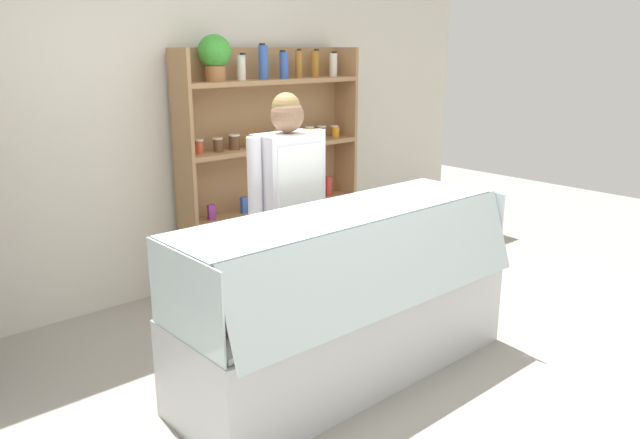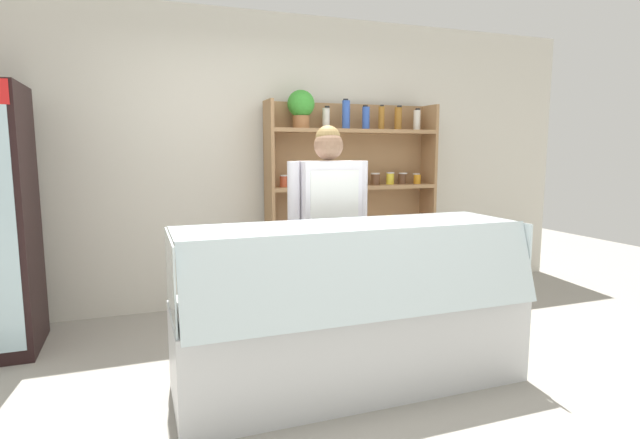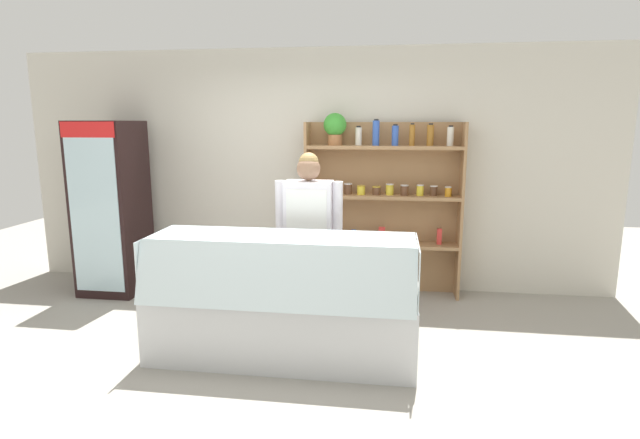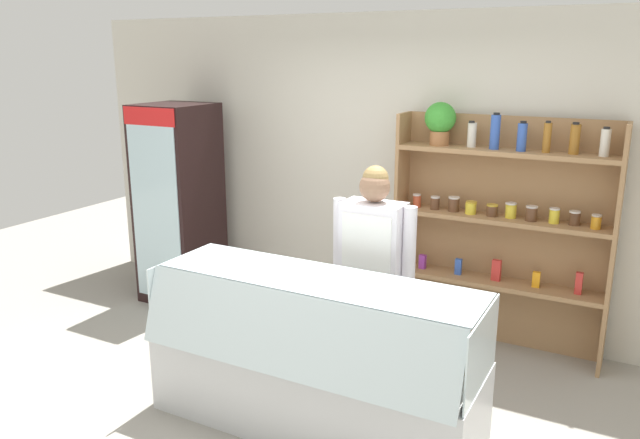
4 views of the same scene
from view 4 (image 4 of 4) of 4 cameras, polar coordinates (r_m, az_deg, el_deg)
name	(u,v)px [view 4 (image 4 of 4)]	position (r m, az deg, el deg)	size (l,w,h in m)	color
ground_plane	(299,424)	(4.32, -1.89, -18.15)	(12.00, 12.00, 0.00)	gray
back_wall	(412,173)	(5.51, 8.38, 4.25)	(6.80, 0.10, 2.70)	beige
drinks_fridge	(179,204)	(6.18, -12.78, 1.41)	(0.63, 0.67, 1.91)	black
shelving_unit	(496,215)	(5.15, 15.80, 0.39)	(1.69, 0.29, 1.99)	#9E754C
deli_display_case	(313,382)	(4.15, -0.61, -14.60)	(2.13, 0.77, 1.01)	silver
shop_clerk	(373,260)	(4.39, 4.85, -3.67)	(0.62, 0.25, 1.63)	#383D51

